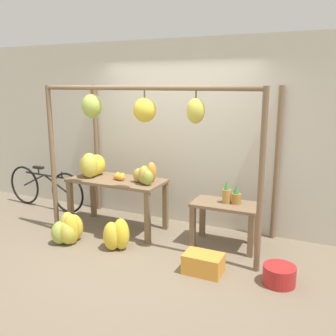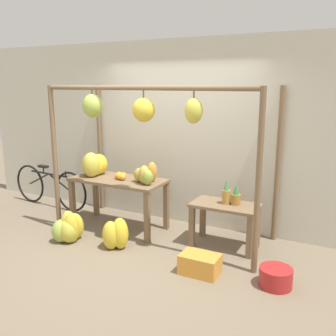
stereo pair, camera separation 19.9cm
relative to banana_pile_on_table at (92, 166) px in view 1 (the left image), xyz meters
name	(u,v)px [view 1 (the left image)]	position (x,y,z in m)	size (l,w,h in m)	color
ground_plane	(136,254)	(1.13, -0.66, -0.93)	(20.00, 20.00, 0.00)	#756651
shop_wall_back	(179,134)	(1.13, 0.72, 0.47)	(8.00, 0.08, 2.80)	beige
stall_awning	(146,129)	(1.07, -0.23, 0.64)	(3.06, 1.23, 2.13)	brown
display_table_main	(117,187)	(0.45, 0.00, -0.29)	(1.41, 0.67, 0.77)	brown
display_table_side	(226,213)	(2.09, 0.08, -0.47)	(0.89, 0.49, 0.60)	brown
banana_pile_on_table	(92,166)	(0.00, 0.00, 0.00)	(0.38, 0.53, 0.38)	yellow
orange_pile	(119,177)	(0.49, -0.01, -0.12)	(0.22, 0.19, 0.10)	orange
pineapple_cluster	(231,194)	(2.15, 0.11, -0.21)	(0.24, 0.14, 0.32)	#B27F38
banana_pile_ground_left	(68,230)	(0.11, -0.74, -0.74)	(0.45, 0.48, 0.44)	gold
banana_pile_ground_right	(116,235)	(0.81, -0.63, -0.75)	(0.42, 0.35, 0.43)	yellow
fruit_crate_white	(203,264)	(2.08, -0.76, -0.82)	(0.45, 0.29, 0.23)	orange
blue_bucket	(279,275)	(2.92, -0.64, -0.83)	(0.36, 0.36, 0.21)	#AD2323
parked_bicycle	(45,188)	(-1.23, 0.27, -0.57)	(1.74, 0.15, 0.74)	black
papaya_pile	(145,175)	(0.94, -0.03, -0.04)	(0.37, 0.37, 0.29)	#B2993D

